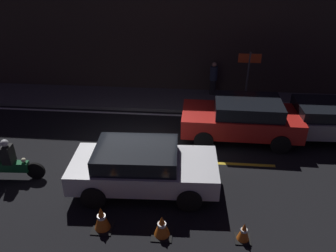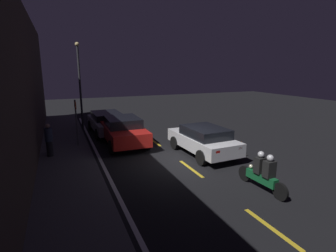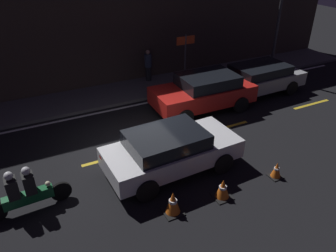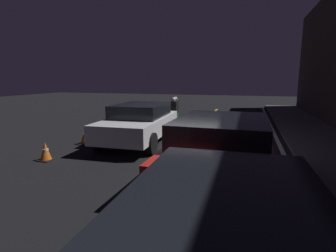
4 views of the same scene
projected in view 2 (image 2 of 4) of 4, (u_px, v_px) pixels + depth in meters
ground_plane at (181, 161)px, 11.80m from camera, size 56.00×56.00×0.00m
raised_curb at (69, 176)px, 9.99m from camera, size 28.00×2.32×0.13m
building_front at (20, 91)px, 8.78m from camera, size 28.00×0.30×6.70m
lane_dash_b at (271, 228)px, 6.85m from camera, size 2.00×0.14×0.01m
lane_dash_c at (191, 169)px, 10.90m from camera, size 2.00×0.14×0.01m
lane_dash_d at (154, 141)px, 14.94m from camera, size 2.00×0.14×0.01m
lane_dash_e at (133, 126)px, 18.99m from camera, size 2.00×0.14×0.01m
lane_solid_kerb at (106, 172)px, 10.54m from camera, size 25.20×0.14×0.01m
sedan_white at (203, 139)px, 12.57m from camera, size 4.17×2.06×1.37m
taxi_red at (123, 130)px, 14.16m from camera, size 4.18×2.07×1.49m
hatchback_silver at (107, 122)px, 16.75m from camera, size 4.56×2.09×1.32m
motorcycle at (263, 173)px, 8.84m from camera, size 2.20×0.39×1.35m
traffic_cone_near at (241, 148)px, 12.60m from camera, size 0.51×0.51×0.67m
traffic_cone_mid at (224, 141)px, 13.99m from camera, size 0.51×0.51×0.59m
traffic_cone_far at (205, 133)px, 15.74m from camera, size 0.39×0.39×0.52m
pedestrian at (49, 140)px, 11.94m from camera, size 0.34×0.34×1.52m
shop_sign at (76, 114)px, 13.41m from camera, size 0.90×0.08×2.40m
street_lamp at (80, 81)px, 17.59m from camera, size 0.28×0.28×5.76m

